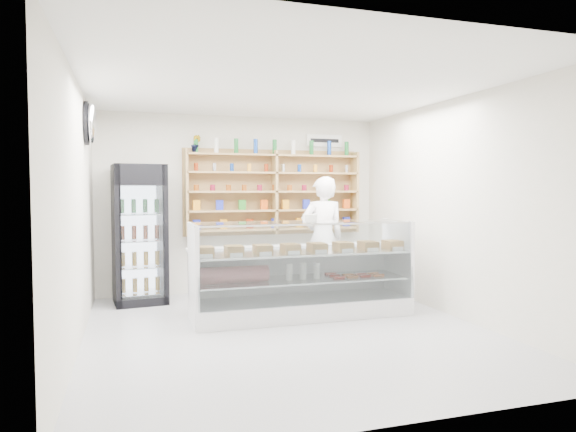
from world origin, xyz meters
name	(u,v)px	position (x,y,z in m)	size (l,w,h in m)	color
room	(288,210)	(0.00, 0.00, 1.40)	(5.00, 5.00, 5.00)	#A6A7AB
display_counter	(301,290)	(0.37, 0.63, 0.34)	(2.82, 0.84, 1.23)	white
shop_worker	(323,238)	(1.02, 1.56, 0.91)	(0.67, 0.44, 1.83)	white
drinks_cooler	(139,234)	(-1.60, 2.05, 1.00)	(0.78, 0.76, 1.99)	black
wall_shelving	(275,192)	(0.50, 2.34, 1.59)	(2.84, 0.28, 1.33)	tan
potted_plant	(196,144)	(-0.75, 2.34, 2.33)	(0.15, 0.12, 0.27)	#1E6626
security_mirror	(91,123)	(-2.17, 1.20, 2.45)	(0.15, 0.50, 0.50)	silver
wall_sign	(324,141)	(1.40, 2.47, 2.45)	(0.62, 0.03, 0.20)	white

